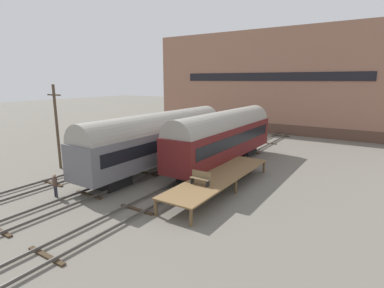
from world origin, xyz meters
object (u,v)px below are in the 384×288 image
train_car_maroon (224,135)px  person_worker (55,183)px  bench (200,178)px  utility_pole (57,126)px  train_car_grey (159,137)px

train_car_maroon → person_worker: size_ratio=9.43×
person_worker → train_car_maroon: bearing=64.9°
bench → utility_pole: size_ratio=0.18×
bench → person_worker: 10.04m
bench → utility_pole: utility_pole is taller
person_worker → utility_pole: 8.01m
train_car_grey → bench: 8.36m
person_worker → utility_pole: utility_pole is taller
train_car_grey → utility_pole: utility_pole is taller
bench → person_worker: (-8.73, -4.93, -0.61)m
train_car_grey → person_worker: train_car_grey is taller
train_car_maroon → utility_pole: bearing=-144.1°
train_car_maroon → train_car_grey: size_ratio=0.91×
train_car_maroon → utility_pole: utility_pole is taller
utility_pole → train_car_grey: bearing=32.4°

